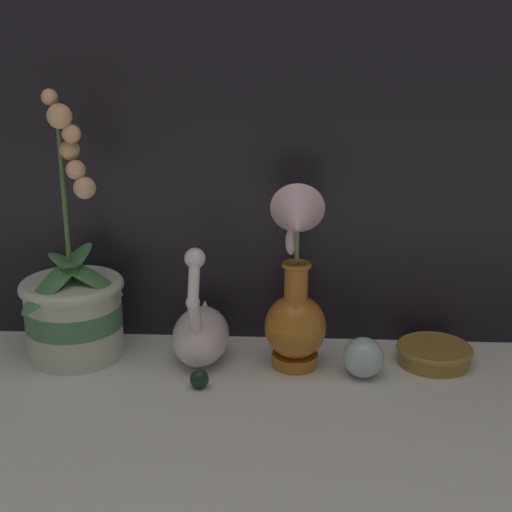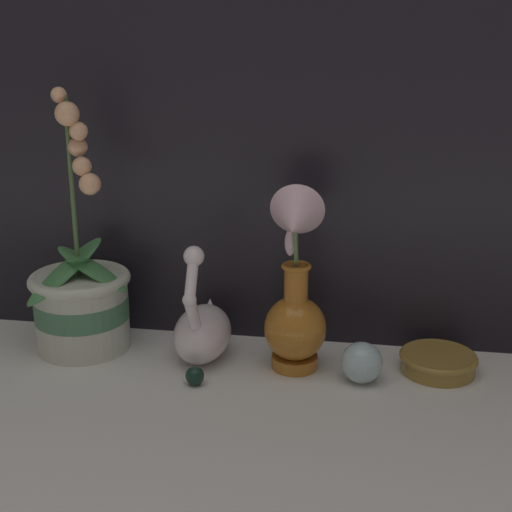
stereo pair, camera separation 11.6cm
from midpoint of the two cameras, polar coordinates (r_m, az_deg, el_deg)
name	(u,v)px [view 1 (the left image)]	position (r m, az deg, el deg)	size (l,w,h in m)	color
ground_plane	(241,397)	(1.13, -4.22, -11.24)	(2.80, 2.80, 0.00)	silver
orchid_potted_plant	(74,306)	(1.28, -16.92, -3.89)	(0.19, 0.21, 0.46)	beige
swan_figurine	(201,331)	(1.23, -7.15, -6.04)	(0.10, 0.18, 0.22)	white
blue_vase	(296,297)	(1.17, 0.38, -3.36)	(0.10, 0.13, 0.32)	#B26B23
glass_sphere	(363,357)	(1.18, 5.82, -8.15)	(0.07, 0.07, 0.07)	silver
amber_dish	(434,353)	(1.25, 11.51, -7.64)	(0.13, 0.13, 0.03)	olive
glass_bauble	(199,379)	(1.16, -7.45, -9.78)	(0.03, 0.03, 0.03)	#142D23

